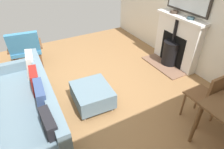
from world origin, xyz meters
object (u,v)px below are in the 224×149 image
at_px(mantel_bowl_near, 174,12).
at_px(mantel_bowl_far, 191,18).
at_px(armchair_accent, 25,47).
at_px(fireplace, 175,45).
at_px(sofa, 29,108).
at_px(ottoman, 92,94).
at_px(dining_chair_near_fireplace, 209,95).

xyz_separation_m(mantel_bowl_near, mantel_bowl_far, (0.00, 0.44, -0.01)).
relative_size(mantel_bowl_near, armchair_accent, 0.18).
height_order(fireplace, mantel_bowl_near, mantel_bowl_near).
height_order(mantel_bowl_far, armchair_accent, mantel_bowl_far).
bearing_deg(sofa, mantel_bowl_far, -177.89).
xyz_separation_m(mantel_bowl_near, sofa, (3.15, 0.56, -0.78)).
bearing_deg(armchair_accent, ottoman, 111.95).
distance_m(fireplace, mantel_bowl_near, 0.68).
relative_size(armchair_accent, dining_chair_near_fireplace, 0.97).
bearing_deg(mantel_bowl_far, mantel_bowl_near, -90.00).
height_order(mantel_bowl_near, mantel_bowl_far, mantel_bowl_near).
bearing_deg(armchair_accent, mantel_bowl_near, 157.46).
bearing_deg(dining_chair_near_fireplace, fireplace, -119.26).
bearing_deg(mantel_bowl_near, sofa, 10.00).
xyz_separation_m(armchair_accent, dining_chair_near_fireplace, (-2.02, 2.94, 0.05)).
distance_m(sofa, armchair_accent, 1.78).
bearing_deg(fireplace, ottoman, 9.91).
bearing_deg(sofa, dining_chair_near_fireplace, 152.42).
height_order(fireplace, armchair_accent, fireplace).
height_order(mantel_bowl_near, sofa, mantel_bowl_near).
xyz_separation_m(mantel_bowl_far, dining_chair_near_fireplace, (0.88, 1.30, -0.59)).
height_order(mantel_bowl_near, armchair_accent, mantel_bowl_near).
relative_size(mantel_bowl_near, sofa, 0.08).
bearing_deg(sofa, mantel_bowl_near, -170.00).
distance_m(armchair_accent, dining_chair_near_fireplace, 3.57).
bearing_deg(ottoman, mantel_bowl_far, -176.06).
height_order(fireplace, mantel_bowl_far, mantel_bowl_far).
distance_m(fireplace, armchair_accent, 3.21).
bearing_deg(ottoman, fireplace, -170.09).
bearing_deg(mantel_bowl_far, fireplace, -84.20).
distance_m(mantel_bowl_far, ottoman, 2.36).
bearing_deg(sofa, fireplace, -173.74).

